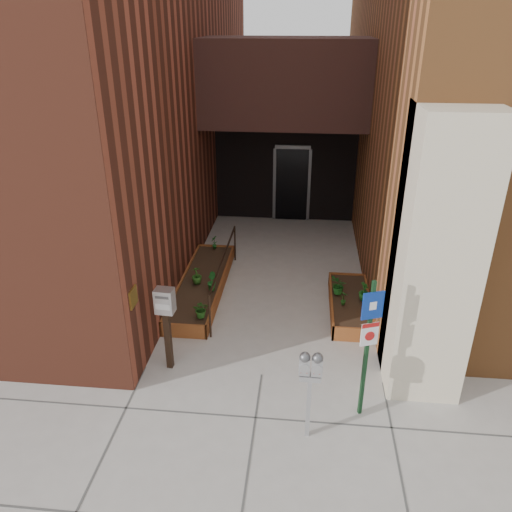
# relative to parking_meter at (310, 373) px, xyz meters

# --- Properties ---
(ground) EXTENTS (80.00, 80.00, 0.00)m
(ground) POSITION_rel_parking_meter_xyz_m (-0.77, 1.26, -1.11)
(ground) COLOR #9E9991
(ground) RESTS_ON ground
(architecture) EXTENTS (20.00, 14.60, 10.00)m
(architecture) POSITION_rel_parking_meter_xyz_m (-0.95, 8.15, 3.87)
(architecture) COLOR brown
(architecture) RESTS_ON ground
(planter_left) EXTENTS (0.90, 3.60, 0.30)m
(planter_left) POSITION_rel_parking_meter_xyz_m (-2.32, 3.96, -0.98)
(planter_left) COLOR brown
(planter_left) RESTS_ON ground
(planter_right) EXTENTS (0.80, 2.20, 0.30)m
(planter_right) POSITION_rel_parking_meter_xyz_m (0.83, 3.46, -0.98)
(planter_right) COLOR brown
(planter_right) RESTS_ON ground
(handrail) EXTENTS (0.04, 3.34, 0.90)m
(handrail) POSITION_rel_parking_meter_xyz_m (-1.82, 3.91, -0.36)
(handrail) COLOR black
(handrail) RESTS_ON ground
(parking_meter) EXTENTS (0.32, 0.15, 1.43)m
(parking_meter) POSITION_rel_parking_meter_xyz_m (0.00, 0.00, 0.00)
(parking_meter) COLOR #9F9FA2
(parking_meter) RESTS_ON ground
(sign_post) EXTENTS (0.30, 0.13, 2.27)m
(sign_post) POSITION_rel_parking_meter_xyz_m (0.79, 0.51, 0.29)
(sign_post) COLOR #13351B
(sign_post) RESTS_ON ground
(payment_dropbox) EXTENTS (0.32, 0.25, 1.52)m
(payment_dropbox) POSITION_rel_parking_meter_xyz_m (-2.34, 1.32, -0.01)
(payment_dropbox) COLOR black
(payment_dropbox) RESTS_ON ground
(shrub_left_a) EXTENTS (0.35, 0.35, 0.34)m
(shrub_left_a) POSITION_rel_parking_meter_xyz_m (-2.02, 2.46, -0.64)
(shrub_left_a) COLOR #215819
(shrub_left_a) RESTS_ON planter_left
(shrub_left_b) EXTENTS (0.27, 0.27, 0.39)m
(shrub_left_b) POSITION_rel_parking_meter_xyz_m (-2.02, 3.51, -0.61)
(shrub_left_b) COLOR #18571C
(shrub_left_b) RESTS_ON planter_left
(shrub_left_c) EXTENTS (0.28, 0.28, 0.38)m
(shrub_left_c) POSITION_rel_parking_meter_xyz_m (-2.38, 3.77, -0.62)
(shrub_left_c) COLOR #295C1A
(shrub_left_c) RESTS_ON planter_left
(shrub_left_d) EXTENTS (0.19, 0.19, 0.34)m
(shrub_left_d) POSITION_rel_parking_meter_xyz_m (-2.32, 5.54, -0.64)
(shrub_left_d) COLOR #1B611F
(shrub_left_d) RESTS_ON planter_left
(shrub_right_a) EXTENTS (0.25, 0.25, 0.38)m
(shrub_right_a) POSITION_rel_parking_meter_xyz_m (1.08, 3.42, -0.62)
(shrub_right_a) COLOR #1C5F1B
(shrub_right_a) RESTS_ON planter_right
(shrub_right_b) EXTENTS (0.23, 0.23, 0.31)m
(shrub_right_b) POSITION_rel_parking_meter_xyz_m (0.67, 3.18, -0.65)
(shrub_right_b) COLOR #205F1B
(shrub_right_b) RESTS_ON planter_right
(shrub_right_c) EXTENTS (0.43, 0.43, 0.38)m
(shrub_right_c) POSITION_rel_parking_meter_xyz_m (0.58, 3.59, -0.62)
(shrub_right_c) COLOR #1A5B1A
(shrub_right_c) RESTS_ON planter_right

